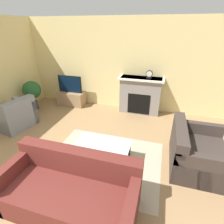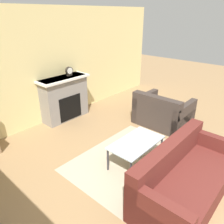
{
  "view_description": "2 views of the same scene",
  "coord_description": "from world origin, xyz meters",
  "views": [
    {
      "loc": [
        1.33,
        -0.71,
        2.45
      ],
      "look_at": [
        0.32,
        2.74,
        0.66
      ],
      "focal_mm": 28.0,
      "sensor_mm": 36.0,
      "label": 1
    },
    {
      "loc": [
        -2.33,
        -0.06,
        2.55
      ],
      "look_at": [
        0.54,
        2.5,
        0.78
      ],
      "focal_mm": 35.0,
      "sensor_mm": 36.0,
      "label": 2
    }
  ],
  "objects": [
    {
      "name": "coffee_table",
      "position": [
        0.41,
        1.8,
        0.41
      ],
      "size": [
        1.04,
        0.58,
        0.46
      ],
      "color": "#333338",
      "rests_on": "ground_plane"
    },
    {
      "name": "fireplace",
      "position": [
        0.74,
        4.29,
        0.58
      ],
      "size": [
        1.31,
        0.48,
        1.1
      ],
      "color": "gray",
      "rests_on": "ground_plane"
    },
    {
      "name": "mantel_clock",
      "position": [
        0.96,
        4.29,
        1.21
      ],
      "size": [
        0.19,
        0.07,
        0.22
      ],
      "color": "#28231E",
      "rests_on": "fireplace"
    },
    {
      "name": "potted_plant",
      "position": [
        -2.53,
        3.54,
        0.61
      ],
      "size": [
        0.54,
        0.54,
        0.92
      ],
      "color": "#47474C",
      "rests_on": "ground_plane"
    },
    {
      "name": "armchair_by_window",
      "position": [
        -2.25,
        2.45,
        0.3
      ],
      "size": [
        0.9,
        0.99,
        0.82
      ],
      "rotation": [
        0.0,
        0.0,
        -1.74
      ],
      "color": "gray",
      "rests_on": "ground_plane"
    },
    {
      "name": "couch_loveseat",
      "position": [
        2.11,
        2.24,
        0.29
      ],
      "size": [
        0.97,
        1.22,
        0.82
      ],
      "rotation": [
        0.0,
        0.0,
        1.57
      ],
      "color": "#3D332D",
      "rests_on": "ground_plane"
    },
    {
      "name": "tv",
      "position": [
        -1.55,
        4.19,
        0.73
      ],
      "size": [
        0.8,
        0.06,
        0.55
      ],
      "color": "black",
      "rests_on": "tv_stand"
    },
    {
      "name": "couch_sectional",
      "position": [
        0.27,
        0.81,
        0.29
      ],
      "size": [
        1.95,
        0.87,
        0.82
      ],
      "color": "#5B231E",
      "rests_on": "ground_plane"
    },
    {
      "name": "wall_back",
      "position": [
        0.0,
        4.53,
        1.35
      ],
      "size": [
        8.84,
        0.06,
        2.7
      ],
      "color": "beige",
      "rests_on": "ground_plane"
    },
    {
      "name": "area_rug",
      "position": [
        0.41,
        1.87,
        0.0
      ],
      "size": [
        2.24,
        1.78,
        0.0
      ],
      "color": "#B7A88E",
      "rests_on": "ground_plane"
    },
    {
      "name": "tv_stand",
      "position": [
        -1.55,
        4.19,
        0.23
      ],
      "size": [
        0.9,
        0.46,
        0.45
      ],
      "color": "#997A56",
      "rests_on": "ground_plane"
    }
  ]
}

